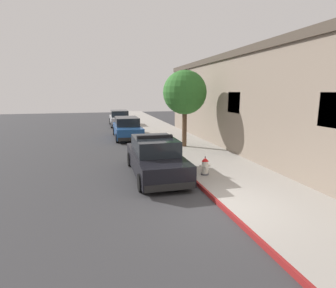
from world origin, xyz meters
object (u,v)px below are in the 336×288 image
police_cruiser (155,158)px  parked_car_dark_far (120,119)px  street_tree (185,93)px  fire_hydrant (205,166)px  parked_car_silver_ahead (127,128)px

police_cruiser → parked_car_dark_far: (-0.17, 17.21, -0.00)m
street_tree → parked_car_dark_far: bearing=103.4°
street_tree → police_cruiser: bearing=-120.4°
fire_hydrant → police_cruiser: bearing=153.3°
parked_car_dark_far → street_tree: 13.04m
parked_car_silver_ahead → fire_hydrant: (2.03, -10.42, -0.24)m
fire_hydrant → street_tree: 6.46m
parked_car_silver_ahead → parked_car_dark_far: size_ratio=1.00×
police_cruiser → street_tree: street_tree is taller
fire_hydrant → street_tree: street_tree is taller
parked_car_silver_ahead → parked_car_dark_far: 7.71m
parked_car_dark_far → fire_hydrant: (2.01, -18.13, -0.24)m
parked_car_dark_far → street_tree: (2.97, -12.42, 2.63)m
police_cruiser → parked_car_dark_far: police_cruiser is taller
parked_car_silver_ahead → street_tree: street_tree is taller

